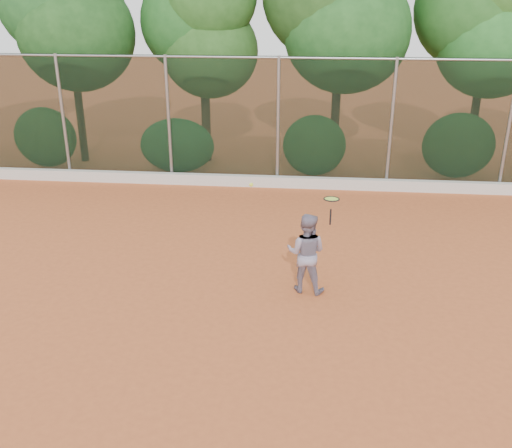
{
  "coord_description": "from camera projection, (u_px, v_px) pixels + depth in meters",
  "views": [
    {
      "loc": [
        0.91,
        -8.21,
        5.03
      ],
      "look_at": [
        0.0,
        1.0,
        1.25
      ],
      "focal_mm": 40.0,
      "sensor_mm": 36.0,
      "label": 1
    }
  ],
  "objects": [
    {
      "name": "foliage_backdrop",
      "position": [
        265.0,
        15.0,
        16.2
      ],
      "size": [
        23.7,
        3.63,
        7.55
      ],
      "color": "#422819",
      "rests_on": "ground"
    },
    {
      "name": "tennis_player",
      "position": [
        306.0,
        253.0,
        10.09
      ],
      "size": [
        0.81,
        0.69,
        1.48
      ],
      "primitive_type": "imported",
      "rotation": [
        0.0,
        0.0,
        2.95
      ],
      "color": "gray",
      "rests_on": "ground"
    },
    {
      "name": "concrete_curb",
      "position": [
        277.0,
        182.0,
        15.77
      ],
      "size": [
        24.0,
        0.2,
        0.3
      ],
      "primitive_type": "cube",
      "color": "beige",
      "rests_on": "ground"
    },
    {
      "name": "tennis_racket",
      "position": [
        331.0,
        201.0,
        9.64
      ],
      "size": [
        0.28,
        0.28,
        0.51
      ],
      "color": "black",
      "rests_on": "ground"
    },
    {
      "name": "ground",
      "position": [
        250.0,
        315.0,
        9.55
      ],
      "size": [
        80.0,
        80.0,
        0.0
      ],
      "primitive_type": "plane",
      "color": "#BB592C",
      "rests_on": "ground"
    },
    {
      "name": "chainlink_fence",
      "position": [
        278.0,
        119.0,
        15.29
      ],
      "size": [
        24.09,
        0.09,
        3.5
      ],
      "color": "black",
      "rests_on": "ground"
    },
    {
      "name": "tennis_ball_in_flight",
      "position": [
        251.0,
        185.0,
        10.2
      ],
      "size": [
        0.07,
        0.07,
        0.07
      ],
      "color": "#D8E935",
      "rests_on": "ground"
    }
  ]
}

